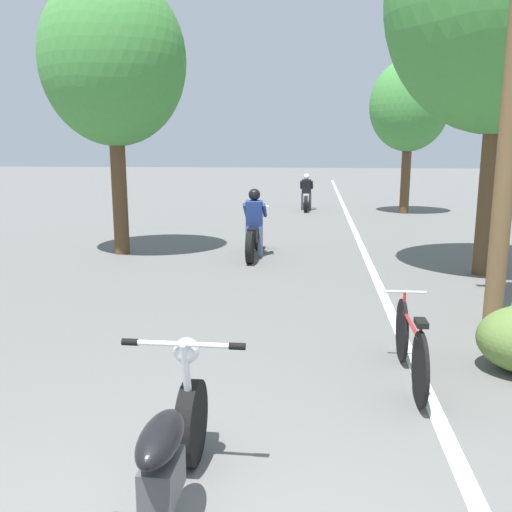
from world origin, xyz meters
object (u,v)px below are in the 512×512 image
object	(u,v)px
motorcycle_rider_far	(306,196)
motorcycle_foreground	(164,466)
bicycle_parked	(410,345)
roadside_tree_left	(113,62)
motorcycle_rider_lead	(254,231)
roadside_tree_right_far	(409,106)

from	to	relation	value
motorcycle_rider_far	motorcycle_foreground	bearing A→B (deg)	-91.70
motorcycle_foreground	motorcycle_rider_far	world-z (taller)	motorcycle_rider_far
motorcycle_foreground	bicycle_parked	bearing A→B (deg)	51.97
roadside_tree_left	motorcycle_rider_lead	xyz separation A→B (m)	(2.90, 0.02, -3.44)
roadside_tree_left	bicycle_parked	size ratio (longest dim) A/B	3.30
roadside_tree_right_far	bicycle_parked	size ratio (longest dim) A/B	2.99
roadside_tree_left	motorcycle_rider_far	size ratio (longest dim) A/B	2.88
roadside_tree_right_far	roadside_tree_left	bearing A→B (deg)	-131.45
motorcycle_rider_far	roadside_tree_right_far	bearing A→B (deg)	-9.34
bicycle_parked	motorcycle_rider_lead	bearing A→B (deg)	110.25
roadside_tree_left	bicycle_parked	distance (m)	8.72
roadside_tree_left	motorcycle_rider_far	world-z (taller)	roadside_tree_left
motorcycle_foreground	motorcycle_rider_far	bearing A→B (deg)	88.30
roadside_tree_left	motorcycle_foreground	bearing A→B (deg)	-68.41
motorcycle_foreground	motorcycle_rider_lead	bearing A→B (deg)	92.83
motorcycle_rider_far	bicycle_parked	xyz separation A→B (m)	(1.31, -14.82, -0.14)
motorcycle_foreground	bicycle_parked	size ratio (longest dim) A/B	1.23
motorcycle_rider_far	bicycle_parked	bearing A→B (deg)	-84.94
motorcycle_rider_far	roadside_tree_left	bearing A→B (deg)	-113.53
motorcycle_foreground	bicycle_parked	xyz separation A→B (m)	(1.82, 2.33, -0.05)
roadside_tree_right_far	motorcycle_foreground	distance (m)	17.35
roadside_tree_right_far	motorcycle_foreground	bearing A→B (deg)	-103.37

